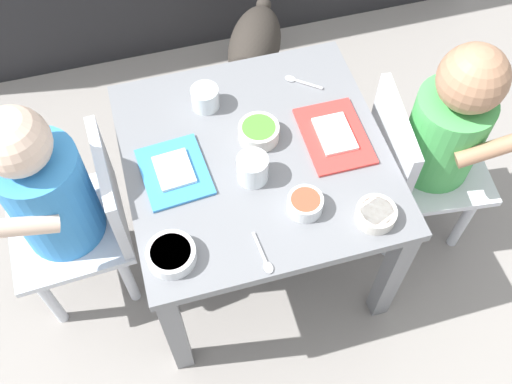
{
  "coord_description": "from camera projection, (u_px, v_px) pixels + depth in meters",
  "views": [
    {
      "loc": [
        -0.21,
        -0.76,
        1.52
      ],
      "look_at": [
        0.0,
        0.0,
        0.29
      ],
      "focal_mm": 41.06,
      "sensor_mm": 36.0,
      "label": 1
    }
  ],
  "objects": [
    {
      "name": "food_tray_left",
      "position": [
        174.0,
        171.0,
        1.3
      ],
      "size": [
        0.16,
        0.18,
        0.02
      ],
      "color": "#388CD8",
      "rests_on": "dining_table"
    },
    {
      "name": "cereal_bowl_left_side",
      "position": [
        259.0,
        132.0,
        1.34
      ],
      "size": [
        0.09,
        0.09,
        0.04
      ],
      "color": "silver",
      "rests_on": "dining_table"
    },
    {
      "name": "cereal_bowl_right_side",
      "position": [
        376.0,
        214.0,
        1.23
      ],
      "size": [
        0.09,
        0.09,
        0.03
      ],
      "color": "silver",
      "rests_on": "dining_table"
    },
    {
      "name": "dining_table",
      "position": [
        256.0,
        173.0,
        1.39
      ],
      "size": [
        0.6,
        0.6,
        0.45
      ],
      "color": "slate",
      "rests_on": "ground"
    },
    {
      "name": "seated_child_left",
      "position": [
        52.0,
        193.0,
        1.3
      ],
      "size": [
        0.29,
        0.29,
        0.69
      ],
      "color": "silver",
      "rests_on": "ground"
    },
    {
      "name": "spoon_by_left_tray",
      "position": [
        300.0,
        81.0,
        1.45
      ],
      "size": [
        0.09,
        0.07,
        0.01
      ],
      "color": "silver",
      "rests_on": "dining_table"
    },
    {
      "name": "water_cup_left",
      "position": [
        205.0,
        99.0,
        1.39
      ],
      "size": [
        0.07,
        0.07,
        0.06
      ],
      "color": "white",
      "rests_on": "dining_table"
    },
    {
      "name": "water_cup_right",
      "position": [
        253.0,
        170.0,
        1.27
      ],
      "size": [
        0.07,
        0.07,
        0.07
      ],
      "color": "white",
      "rests_on": "dining_table"
    },
    {
      "name": "food_tray_right",
      "position": [
        334.0,
        135.0,
        1.35
      ],
      "size": [
        0.14,
        0.2,
        0.02
      ],
      "color": "red",
      "rests_on": "dining_table"
    },
    {
      "name": "dog",
      "position": [
        253.0,
        52.0,
        1.84
      ],
      "size": [
        0.29,
        0.41,
        0.31
      ],
      "color": "#332D28",
      "rests_on": "ground"
    },
    {
      "name": "spoon_by_right_tray",
      "position": [
        264.0,
        257.0,
        1.19
      ],
      "size": [
        0.02,
        0.1,
        0.01
      ],
      "color": "silver",
      "rests_on": "dining_table"
    },
    {
      "name": "seated_child_right",
      "position": [
        444.0,
        130.0,
        1.41
      ],
      "size": [
        0.31,
        0.31,
        0.67
      ],
      "color": "silver",
      "rests_on": "ground"
    },
    {
      "name": "veggie_bowl_far",
      "position": [
        305.0,
        204.0,
        1.24
      ],
      "size": [
        0.08,
        0.08,
        0.04
      ],
      "color": "white",
      "rests_on": "dining_table"
    },
    {
      "name": "ground_plane",
      "position": [
        256.0,
        246.0,
        1.71
      ],
      "size": [
        7.0,
        7.0,
        0.0
      ],
      "primitive_type": "plane",
      "color": "gray"
    },
    {
      "name": "veggie_bowl_near",
      "position": [
        171.0,
        254.0,
        1.17
      ],
      "size": [
        0.1,
        0.1,
        0.03
      ],
      "color": "white",
      "rests_on": "dining_table"
    }
  ]
}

